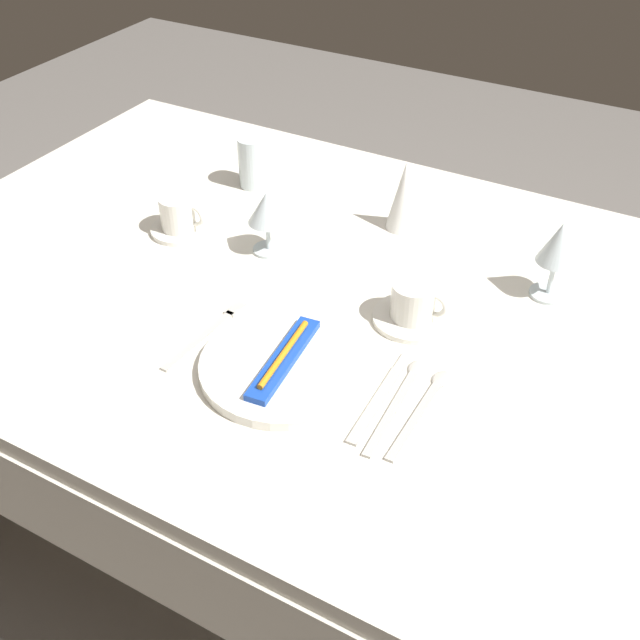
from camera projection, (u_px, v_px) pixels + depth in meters
name	position (u px, v px, depth m)	size (l,w,h in m)	color
ground_plane	(341.00, 546.00, 1.86)	(6.00, 6.00, 0.00)	slate
dining_table	(346.00, 334.00, 1.45)	(1.80, 1.11, 0.74)	silver
dinner_plate	(284.00, 366.00, 1.24)	(0.27, 0.27, 0.02)	white
toothbrush_package	(283.00, 358.00, 1.23)	(0.06, 0.21, 0.02)	blue
fork_outer	(209.00, 332.00, 1.32)	(0.03, 0.21, 0.00)	beige
dinner_knife	(379.00, 398.00, 1.19)	(0.03, 0.22, 0.00)	beige
spoon_soup	(402.00, 394.00, 1.20)	(0.03, 0.23, 0.01)	beige
spoon_dessert	(426.00, 403.00, 1.18)	(0.03, 0.22, 0.01)	beige
saucer_left	(412.00, 317.00, 1.35)	(0.14, 0.14, 0.01)	white
coffee_cup_left	(415.00, 300.00, 1.32)	(0.10, 0.08, 0.07)	white
saucer_right	(181.00, 229.00, 1.58)	(0.12, 0.12, 0.01)	white
coffee_cup_right	(179.00, 212.00, 1.55)	(0.10, 0.08, 0.07)	white
wine_glass_centre	(267.00, 210.00, 1.47)	(0.08, 0.08, 0.13)	silver
wine_glass_left	(558.00, 247.00, 1.34)	(0.07, 0.07, 0.15)	silver
drink_tumbler	(253.00, 165.00, 1.70)	(0.06, 0.06, 0.11)	silver
napkin_folded	(404.00, 195.00, 1.55)	(0.07, 0.07, 0.15)	white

